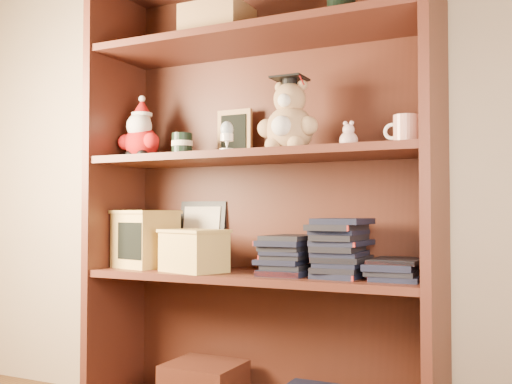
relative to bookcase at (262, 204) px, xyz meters
The scene contains 16 objects.
bookcase is the anchor object (origin of this frame).
shelf_lower 0.25m from the bookcase, 87.06° to the right, with size 1.14×0.33×0.02m.
shelf_upper 0.17m from the bookcase, 87.06° to the right, with size 1.14×0.33×0.02m.
santa_plush 0.54m from the bookcase, behind, with size 0.17×0.12×0.24m.
teachers_tin 0.37m from the bookcase, behind, with size 0.08×0.08×0.08m.
chalkboard_plaque 0.30m from the bookcase, 155.17° to the left, with size 0.14×0.07×0.18m.
egg_cup 0.27m from the bookcase, 118.43° to the right, with size 0.05×0.05×0.10m.
grad_teddy_bear 0.30m from the bookcase, 24.83° to the right, with size 0.21×0.18×0.25m.
pink_figurine 0.39m from the bookcase, ahead, with size 0.06×0.06×0.09m.
teacher_mug 0.55m from the bookcase, ahead, with size 0.11×0.07×0.09m.
certificate_frame 0.32m from the bookcase, 163.25° to the left, with size 0.19×0.05×0.24m.
treats_box 0.47m from the bookcase, behind, with size 0.23×0.23×0.21m.
pencils_box 0.28m from the bookcase, 149.80° to the right, with size 0.26×0.22×0.14m.
book_stack_left 0.21m from the bookcase, 23.86° to the right, with size 0.14×0.20×0.13m.
book_stack_mid 0.34m from the bookcase, ahead, with size 0.14×0.20×0.18m.
book_stack_right 0.51m from the bookcase, ahead, with size 0.14×0.20×0.06m.
Camera 1 is at (0.92, -0.50, 0.75)m, focal length 42.00 mm.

